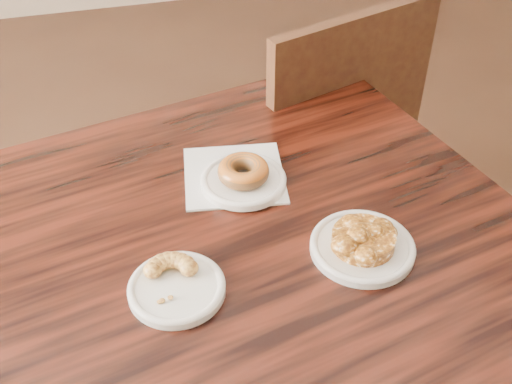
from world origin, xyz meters
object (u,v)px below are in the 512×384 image
object	(u,v)px
cafe_table	(257,378)
apple_fritter	(364,237)
glazed_donut	(243,171)
cruller_fragment	(176,280)
chair_far	(295,146)

from	to	relation	value
cafe_table	apple_fritter	xyz separation A→B (m)	(0.15, -0.06, 0.40)
glazed_donut	cruller_fragment	size ratio (longest dim) A/B	0.95
apple_fritter	glazed_donut	bearing A→B (deg)	124.91
apple_fritter	cruller_fragment	size ratio (longest dim) A/B	1.43
cafe_table	chair_far	world-z (taller)	chair_far
cafe_table	glazed_donut	bearing A→B (deg)	72.30
chair_far	glazed_donut	world-z (taller)	chair_far
cafe_table	chair_far	distance (m)	0.68
cafe_table	cruller_fragment	xyz separation A→B (m)	(-0.14, -0.07, 0.40)
glazed_donut	apple_fritter	world-z (taller)	glazed_donut
cafe_table	apple_fritter	world-z (taller)	apple_fritter
cafe_table	cruller_fragment	world-z (taller)	cruller_fragment
chair_far	cruller_fragment	distance (m)	0.87
chair_far	cafe_table	bearing A→B (deg)	48.40
apple_fritter	cruller_fragment	distance (m)	0.29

